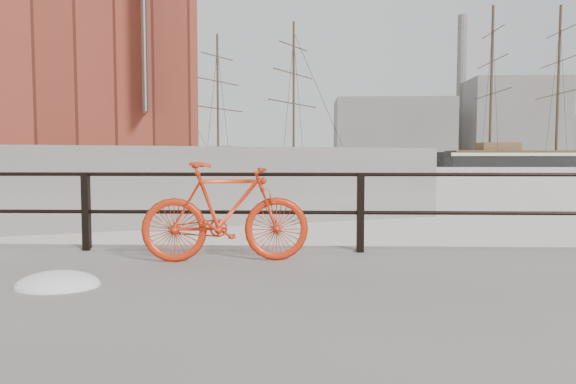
% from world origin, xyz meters
% --- Properties ---
extents(far_quay, '(78.44, 148.07, 1.80)m').
position_xyz_m(far_quay, '(-40.00, 72.00, 0.90)').
color(far_quay, gray).
rests_on(far_quay, ground).
extents(bicycle, '(1.91, 0.52, 1.14)m').
position_xyz_m(bicycle, '(-5.10, -0.80, 0.92)').
color(bicycle, red).
rests_on(bicycle, promenade).
extents(barque_black, '(55.11, 19.23, 31.32)m').
position_xyz_m(barque_black, '(42.73, 91.79, 0.00)').
color(barque_black, black).
rests_on(barque_black, ground).
extents(schooner_mid, '(33.58, 26.78, 22.19)m').
position_xyz_m(schooner_mid, '(-12.23, 72.18, 0.00)').
color(schooner_mid, white).
rests_on(schooner_mid, ground).
extents(schooner_left, '(25.28, 14.81, 18.10)m').
position_xyz_m(schooner_left, '(-32.04, 77.56, 0.00)').
color(schooner_left, beige).
rests_on(schooner_left, ground).
extents(workboat_far, '(12.29, 8.10, 7.00)m').
position_xyz_m(workboat_far, '(-26.59, 42.70, 0.00)').
color(workboat_far, black).
rests_on(workboat_far, ground).
extents(apartment_mustard, '(26.02, 22.15, 22.20)m').
position_xyz_m(apartment_mustard, '(-29.49, 40.65, 12.90)').
color(apartment_mustard, '#B98C41').
rests_on(apartment_mustard, far_quay).
extents(apartment_cream, '(24.16, 21.40, 21.20)m').
position_xyz_m(apartment_cream, '(-38.11, 61.98, 12.40)').
color(apartment_cream, beige).
rests_on(apartment_cream, far_quay).
extents(apartment_grey, '(26.02, 22.15, 23.20)m').
position_xyz_m(apartment_grey, '(-46.35, 82.38, 13.40)').
color(apartment_grey, gray).
rests_on(apartment_grey, far_quay).
extents(apartment_brick, '(27.87, 22.90, 21.20)m').
position_xyz_m(apartment_brick, '(-54.97, 103.70, 12.40)').
color(apartment_brick, brown).
rests_on(apartment_brick, far_quay).
extents(industrial_west, '(32.00, 18.00, 18.00)m').
position_xyz_m(industrial_west, '(20.00, 140.00, 9.00)').
color(industrial_west, gray).
rests_on(industrial_west, ground).
extents(industrial_mid, '(26.00, 20.00, 24.00)m').
position_xyz_m(industrial_mid, '(55.00, 145.00, 12.00)').
color(industrial_mid, gray).
rests_on(industrial_mid, ground).
extents(smokestack, '(2.80, 2.80, 44.00)m').
position_xyz_m(smokestack, '(42.00, 150.00, 22.00)').
color(smokestack, gray).
rests_on(smokestack, ground).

